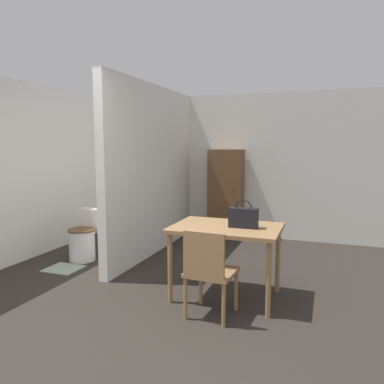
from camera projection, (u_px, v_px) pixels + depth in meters
The scene contains 10 objects.
ground_plane at pixel (90, 346), 3.04m from camera, with size 16.00×16.00×0.00m, color #2D2823.
wall_back at pixel (225, 166), 6.76m from camera, with size 5.45×0.12×2.50m.
wall_left at pixel (40, 170), 5.57m from camera, with size 0.12×5.10×2.50m.
partition_wall at pixel (154, 170), 5.63m from camera, with size 0.12×2.82×2.50m.
dining_table at pixel (226, 234), 3.95m from camera, with size 1.12×0.79×0.78m.
wooden_chair at pixel (209, 270), 3.48m from camera, with size 0.46×0.46×0.86m.
toilet at pixel (84, 238), 5.33m from camera, with size 0.38×0.53×0.70m.
handbag at pixel (243, 217), 3.86m from camera, with size 0.29×0.12×0.29m.
wooden_cabinet at pixel (226, 194), 6.56m from camera, with size 0.59×0.35×1.55m.
bath_mat at pixel (64, 269), 4.93m from camera, with size 0.44×0.39×0.01m.
Camera 1 is at (1.76, -2.40, 1.62)m, focal length 35.00 mm.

